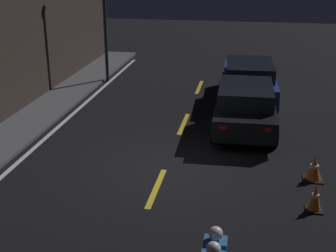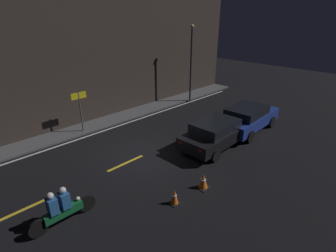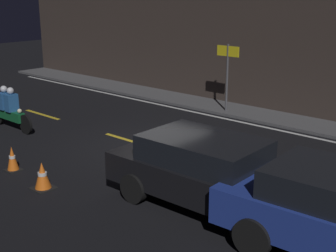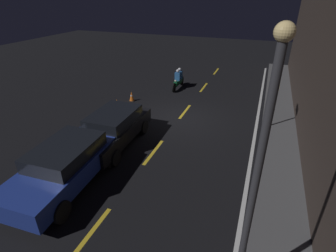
% 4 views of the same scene
% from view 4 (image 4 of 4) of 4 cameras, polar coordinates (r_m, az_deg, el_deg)
% --- Properties ---
extents(ground_plane, '(56.00, 56.00, 0.00)m').
position_cam_4_polar(ground_plane, '(14.06, 2.50, 1.60)').
color(ground_plane, black).
extents(raised_curb, '(28.00, 1.61, 0.10)m').
position_cam_4_polar(raised_curb, '(13.55, 22.95, -1.54)').
color(raised_curb, '#4C4C4F').
rests_on(raised_curb, ground).
extents(building_front, '(28.00, 0.30, 7.90)m').
position_cam_4_polar(building_front, '(12.44, 30.72, 13.72)').
color(building_front, '#382D28').
rests_on(building_front, ground).
extents(lane_dash_a, '(2.00, 0.14, 0.01)m').
position_cam_4_polar(lane_dash_a, '(23.22, 10.43, 11.64)').
color(lane_dash_a, gold).
rests_on(lane_dash_a, ground).
extents(lane_dash_b, '(2.00, 0.14, 0.01)m').
position_cam_4_polar(lane_dash_b, '(19.00, 7.77, 8.34)').
color(lane_dash_b, gold).
rests_on(lane_dash_b, ground).
extents(lane_dash_c, '(2.00, 0.14, 0.01)m').
position_cam_4_polar(lane_dash_c, '(14.93, 3.71, 3.16)').
color(lane_dash_c, gold).
rests_on(lane_dash_c, ground).
extents(lane_dash_d, '(2.00, 0.14, 0.01)m').
position_cam_4_polar(lane_dash_d, '(11.20, -3.16, -5.67)').
color(lane_dash_d, gold).
rests_on(lane_dash_d, ground).
extents(lane_dash_e, '(2.00, 0.14, 0.01)m').
position_cam_4_polar(lane_dash_e, '(8.28, -16.54, -21.51)').
color(lane_dash_e, gold).
rests_on(lane_dash_e, ground).
extents(lane_solid_kerb, '(25.20, 0.14, 0.01)m').
position_cam_4_polar(lane_solid_kerb, '(13.52, 18.52, -1.00)').
color(lane_solid_kerb, silver).
rests_on(lane_solid_kerb, ground).
extents(van_black, '(4.48, 2.02, 1.46)m').
position_cam_4_polar(van_black, '(11.68, -11.92, -0.37)').
color(van_black, black).
rests_on(van_black, ground).
extents(sedan_blue, '(4.68, 2.16, 1.51)m').
position_cam_4_polar(sedan_blue, '(9.70, -21.55, -7.83)').
color(sedan_blue, navy).
rests_on(sedan_blue, ground).
extents(motorcycle, '(2.30, 0.36, 1.38)m').
position_cam_4_polar(motorcycle, '(18.54, 2.27, 10.18)').
color(motorcycle, black).
rests_on(motorcycle, ground).
extents(traffic_cone_near, '(0.37, 0.37, 0.63)m').
position_cam_4_polar(traffic_cone_near, '(16.45, -7.92, 6.42)').
color(traffic_cone_near, black).
rests_on(traffic_cone_near, ground).
extents(traffic_cone_mid, '(0.48, 0.48, 0.63)m').
position_cam_4_polar(traffic_cone_mid, '(15.30, -11.02, 4.57)').
color(traffic_cone_mid, black).
rests_on(traffic_cone_mid, ground).
extents(shop_sign, '(0.90, 0.08, 2.40)m').
position_cam_4_polar(shop_sign, '(13.49, 22.62, 6.57)').
color(shop_sign, '#4C4C51').
rests_on(shop_sign, raised_curb).
extents(street_lamp, '(0.28, 0.28, 5.76)m').
position_cam_4_polar(street_lamp, '(4.79, 18.63, -10.92)').
color(street_lamp, '#333338').
rests_on(street_lamp, ground).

